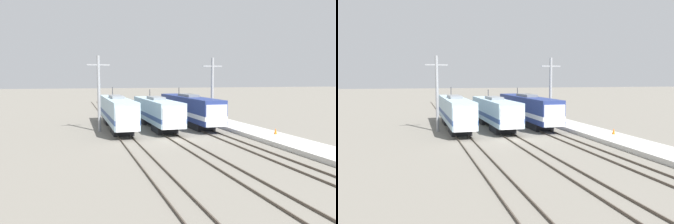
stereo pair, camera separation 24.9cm
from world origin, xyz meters
TOP-DOWN VIEW (x-y plane):
  - ground_plane at (0.00, 0.00)m, footprint 400.00×400.00m
  - rail_pair_far_left at (-5.14, 0.00)m, footprint 1.51×120.00m
  - rail_pair_center at (0.00, 0.00)m, footprint 1.51×120.00m
  - rail_pair_far_right at (5.14, 0.00)m, footprint 1.51×120.00m
  - locomotive_far_left at (-5.14, 8.83)m, footprint 2.77×18.84m
  - locomotive_center at (0.00, 8.01)m, footprint 2.97×16.72m
  - locomotive_far_right at (5.14, 9.74)m, footprint 2.81×19.47m
  - catenary_tower_left at (-7.50, 6.98)m, footprint 2.69×0.36m
  - catenary_tower_right at (7.35, 6.98)m, footprint 2.69×0.36m
  - platform at (9.78, 0.00)m, footprint 4.00×120.00m
  - traffic_cone at (10.54, -2.90)m, footprint 0.33×0.33m

SIDE VIEW (x-z plane):
  - ground_plane at x=0.00m, z-range 0.00..0.00m
  - rail_pair_far_left at x=-5.14m, z-range 0.00..0.15m
  - rail_pair_center at x=0.00m, z-range 0.00..0.15m
  - rail_pair_far_right at x=5.14m, z-range 0.00..0.15m
  - platform at x=9.78m, z-range 0.00..0.45m
  - traffic_cone at x=10.54m, z-range 0.45..1.11m
  - locomotive_center at x=0.00m, z-range -0.35..4.58m
  - locomotive_far_left at x=-5.14m, z-range -0.43..4.85m
  - locomotive_far_right at x=5.14m, z-range -0.33..4.76m
  - catenary_tower_left at x=-7.50m, z-range 0.19..9.40m
  - catenary_tower_right at x=7.35m, z-range 0.19..9.40m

